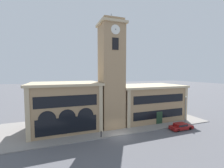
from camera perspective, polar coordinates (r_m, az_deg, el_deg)
The scene contains 8 objects.
ground_plane at distance 28.08m, azimuth 3.37°, elevation -19.13°, with size 300.00×300.00×0.00m, color #56565B.
sidewalk_kerb at distance 34.24m, azimuth -1.55°, elevation -14.60°, with size 43.91×14.21×0.15m.
clock_tower at distance 30.34m, azimuth -0.26°, elevation 3.66°, with size 5.15×5.15×22.76m.
town_hall_left_wing at distance 31.73m, azimuth -17.25°, elevation -7.77°, with size 13.39×10.22×9.22m.
town_hall_right_wing at distance 37.89m, azimuth 13.22°, elevation -6.54°, with size 16.13×10.22×8.19m.
parked_car_near at distance 33.38m, azimuth 24.77°, elevation -14.41°, with size 4.68×1.81×1.28m.
street_lamp at distance 35.95m, azimuth 26.24°, elevation -7.51°, with size 0.36×0.36×6.04m.
bollard at distance 27.18m, azimuth -4.18°, elevation -18.42°, with size 0.18×0.18×1.06m.
Camera 1 is at (-10.34, -23.60, 11.14)m, focal length 24.00 mm.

